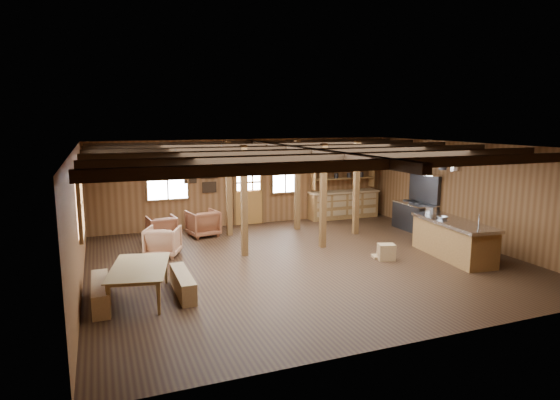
# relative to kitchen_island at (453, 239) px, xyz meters

# --- Properties ---
(room) EXTENTS (10.04, 9.04, 2.84)m
(room) POSITION_rel_kitchen_island_xyz_m (-3.60, 1.06, 0.92)
(room) COLOR black
(room) RESTS_ON ground
(ceiling_joists) EXTENTS (9.80, 8.82, 0.18)m
(ceiling_joists) POSITION_rel_kitchen_island_xyz_m (-3.60, 1.23, 2.20)
(ceiling_joists) COLOR black
(ceiling_joists) RESTS_ON ceiling
(timber_posts) EXTENTS (3.95, 2.35, 2.80)m
(timber_posts) POSITION_rel_kitchen_island_xyz_m (-3.08, 3.14, 0.92)
(timber_posts) COLOR #422813
(timber_posts) RESTS_ON floor
(back_door) EXTENTS (1.02, 0.08, 2.15)m
(back_door) POSITION_rel_kitchen_island_xyz_m (-3.60, 5.51, 0.40)
(back_door) COLOR brown
(back_door) RESTS_ON floor
(window_back_left) EXTENTS (1.32, 0.06, 1.32)m
(window_back_left) POSITION_rel_kitchen_island_xyz_m (-6.20, 5.52, 1.12)
(window_back_left) COLOR white
(window_back_left) RESTS_ON wall_back
(window_back_right) EXTENTS (1.02, 0.06, 1.32)m
(window_back_right) POSITION_rel_kitchen_island_xyz_m (-2.30, 5.52, 1.12)
(window_back_right) COLOR white
(window_back_right) RESTS_ON wall_back
(window_left) EXTENTS (0.14, 1.24, 1.32)m
(window_left) POSITION_rel_kitchen_island_xyz_m (-8.56, 1.56, 1.12)
(window_left) COLOR white
(window_left) RESTS_ON wall_back
(notice_boards) EXTENTS (1.08, 0.03, 0.90)m
(notice_boards) POSITION_rel_kitchen_island_xyz_m (-5.10, 5.51, 1.16)
(notice_boards) COLOR white
(notice_boards) RESTS_ON wall_back
(back_counter) EXTENTS (2.55, 0.60, 2.45)m
(back_counter) POSITION_rel_kitchen_island_xyz_m (-0.20, 5.26, 0.12)
(back_counter) COLOR brown
(back_counter) RESTS_ON floor
(pendant_lamps) EXTENTS (1.86, 2.36, 0.66)m
(pendant_lamps) POSITION_rel_kitchen_island_xyz_m (-5.85, 2.06, 1.77)
(pendant_lamps) COLOR #2A2A2C
(pendant_lamps) RESTS_ON ceiling
(pot_rack) EXTENTS (0.44, 3.00, 0.45)m
(pot_rack) POSITION_rel_kitchen_island_xyz_m (-0.14, 1.38, 1.79)
(pot_rack) COLOR #2A2A2C
(pot_rack) RESTS_ON ceiling
(kitchen_island) EXTENTS (1.13, 2.58, 1.20)m
(kitchen_island) POSITION_rel_kitchen_island_xyz_m (0.00, 0.00, 0.00)
(kitchen_island) COLOR brown
(kitchen_island) RESTS_ON floor
(step_stool) EXTENTS (0.52, 0.43, 0.40)m
(step_stool) POSITION_rel_kitchen_island_xyz_m (-1.67, 0.42, -0.28)
(step_stool) COLOR brown
(step_stool) RESTS_ON floor
(commercial_range) EXTENTS (0.77, 1.46, 1.80)m
(commercial_range) POSITION_rel_kitchen_island_xyz_m (1.05, 2.84, 0.12)
(commercial_range) COLOR #2A2A2C
(commercial_range) RESTS_ON floor
(dining_table) EXTENTS (1.38, 2.01, 0.65)m
(dining_table) POSITION_rel_kitchen_island_xyz_m (-7.50, -0.05, -0.16)
(dining_table) COLOR olive
(dining_table) RESTS_ON floor
(bench_wall) EXTENTS (0.30, 1.60, 0.44)m
(bench_wall) POSITION_rel_kitchen_island_xyz_m (-8.25, -0.05, -0.26)
(bench_wall) COLOR brown
(bench_wall) RESTS_ON floor
(bench_aisle) EXTENTS (0.29, 1.52, 0.42)m
(bench_aisle) POSITION_rel_kitchen_island_xyz_m (-6.73, -0.05, -0.27)
(bench_aisle) COLOR brown
(bench_aisle) RESTS_ON floor
(armchair_a) EXTENTS (0.84, 0.86, 0.72)m
(armchair_a) POSITION_rel_kitchen_island_xyz_m (-6.57, 4.33, -0.12)
(armchair_a) COLOR brown
(armchair_a) RESTS_ON floor
(armchair_b) EXTENTS (0.98, 1.00, 0.78)m
(armchair_b) POSITION_rel_kitchen_island_xyz_m (-5.36, 4.44, -0.09)
(armchair_b) COLOR brown
(armchair_b) RESTS_ON floor
(armchair_c) EXTENTS (1.06, 1.07, 0.75)m
(armchair_c) POSITION_rel_kitchen_island_xyz_m (-6.74, 2.77, -0.10)
(armchair_c) COLOR #9A6746
(armchair_c) RESTS_ON floor
(counter_pot) EXTENTS (0.29, 0.29, 0.18)m
(counter_pot) POSITION_rel_kitchen_island_xyz_m (0.09, 1.00, 0.55)
(counter_pot) COLOR silver
(counter_pot) RESTS_ON kitchen_island
(bowl) EXTENTS (0.29, 0.29, 0.06)m
(bowl) POSITION_rel_kitchen_island_xyz_m (-0.12, 0.30, 0.49)
(bowl) COLOR silver
(bowl) RESTS_ON kitchen_island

